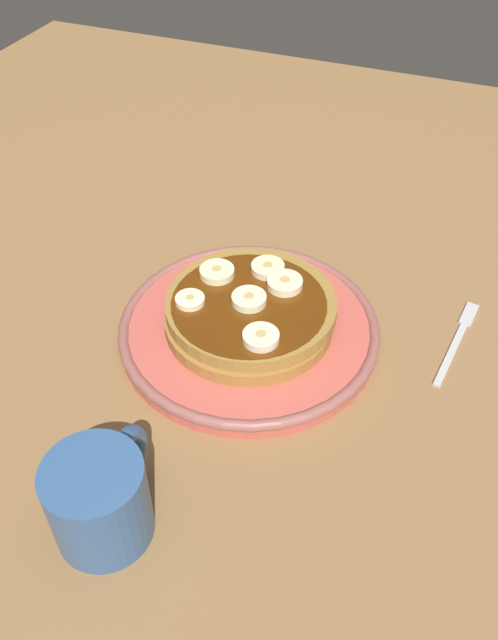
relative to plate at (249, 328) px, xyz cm
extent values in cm
cube|color=olive|center=(0.00, 0.00, -2.53)|extent=(140.00, 140.00, 3.00)
cylinder|color=#CC594C|center=(0.00, 0.00, -0.23)|extent=(25.51, 25.51, 1.59)
torus|color=#965750|center=(0.00, 0.00, 0.32)|extent=(25.86, 25.86, 1.12)
cylinder|color=#A16F33|center=(-0.02, 0.36, 1.26)|extent=(16.55, 16.55, 1.39)
cylinder|color=olive|center=(0.55, 0.18, 2.65)|extent=(16.68, 16.68, 1.39)
cylinder|color=#592B0A|center=(0.00, 0.00, 3.43)|extent=(15.02, 15.02, 0.16)
cylinder|color=#EEEEBD|center=(0.16, 0.18, 3.82)|extent=(3.37, 3.37, 0.94)
cylinder|color=tan|center=(0.16, 0.18, 4.33)|extent=(0.94, 0.94, 0.08)
cylinder|color=#F1E4C6|center=(-4.41, -2.88, 3.82)|extent=(3.36, 3.36, 0.94)
cylinder|color=tan|center=(-4.41, -2.88, 4.33)|extent=(0.94, 0.94, 0.08)
cylinder|color=#EBEFB7|center=(2.66, 4.50, 3.82)|extent=(3.50, 3.50, 0.93)
cylinder|color=tan|center=(2.66, 4.50, 4.32)|extent=(0.98, 0.98, 0.08)
cylinder|color=#F6ECBE|center=(3.49, -2.39, 3.83)|extent=(3.54, 3.54, 0.97)
cylinder|color=tan|center=(3.49, -2.39, 4.36)|extent=(0.99, 0.99, 0.08)
cylinder|color=beige|center=(5.18, 0.28, 3.79)|extent=(3.40, 3.40, 0.88)
cylinder|color=tan|center=(5.18, 0.28, 4.27)|extent=(0.95, 0.95, 0.08)
cylinder|color=#FDEEC3|center=(-2.06, 5.25, 3.72)|extent=(2.85, 2.85, 0.74)
cylinder|color=tan|center=(-2.06, 5.25, 4.13)|extent=(0.80, 0.80, 0.08)
cylinder|color=#33598C|center=(-23.65, 2.49, 2.79)|extent=(7.46, 7.46, 7.63)
cylinder|color=black|center=(-23.65, 2.49, 5.84)|extent=(6.34, 6.34, 0.46)
torus|color=#33598C|center=(-19.74, 2.49, 2.79)|extent=(5.62, 1.34, 5.62)
cube|color=silver|center=(4.78, -19.30, -0.78)|extent=(9.51, 1.95, 0.50)
cube|color=silver|center=(11.22, -20.16, -0.78)|extent=(3.64, 1.71, 0.50)
camera|label=1|loc=(-43.48, -17.09, 45.05)|focal=36.65mm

